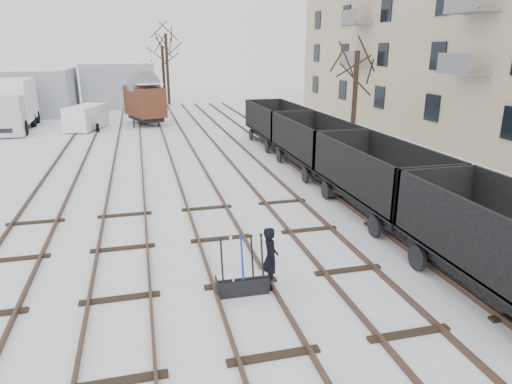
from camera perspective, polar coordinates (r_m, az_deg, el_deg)
ground at (r=12.01m, az=-1.90°, el=-11.47°), size 120.00×120.00×0.00m
tracks at (r=24.73m, az=-8.79°, el=3.86°), size 13.90×52.00×0.16m
shed_left at (r=47.66m, az=-27.89°, el=10.99°), size 10.00×8.00×4.10m
shed_right at (r=50.43m, az=-16.72°, el=12.73°), size 7.00×6.00×4.50m
ground_frame at (r=11.50m, az=-1.73°, el=-11.26°), size 1.31×0.44×1.49m
worker at (r=11.51m, az=1.82°, el=-8.25°), size 0.47×0.64×1.64m
freight_wagon_a at (r=12.37m, az=29.39°, el=-7.93°), size 2.51×6.27×2.56m
freight_wagon_b at (r=17.17m, az=14.96°, el=0.53°), size 2.51×6.27×2.56m
freight_wagon_c at (r=22.78m, az=7.22°, el=5.10°), size 2.51×6.27×2.56m
freight_wagon_d at (r=28.71m, az=2.56°, el=7.78°), size 2.51×6.27×2.56m
box_van_wagon at (r=37.69m, az=-13.76°, el=11.06°), size 3.48×4.78×3.27m
lorry at (r=38.55m, az=-28.32°, el=9.58°), size 2.89×8.11×3.64m
panel_van at (r=36.62m, az=-20.45°, el=8.75°), size 3.01×4.40×1.79m
tree_near at (r=28.64m, az=12.22°, el=11.18°), size 0.30×0.30×5.71m
tree_far_left at (r=51.87m, az=-11.46°, el=14.10°), size 0.30×0.30×6.08m
tree_far_right at (r=51.16m, az=-11.00°, el=14.79°), size 0.30×0.30×7.34m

